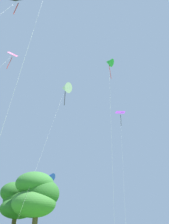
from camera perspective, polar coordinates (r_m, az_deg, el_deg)
kite_pink_low at (r=30.81m, az=-18.73°, el=12.21°), size 1.21×12.38×22.56m
kite_blue_delta at (r=39.19m, az=-8.65°, el=-15.75°), size 1.74×11.89×9.98m
kite_black_large at (r=28.79m, az=-16.95°, el=24.62°), size 3.22×10.77×25.51m
kite_white_distant at (r=38.97m, az=-4.83°, el=6.08°), size 2.39×11.57×24.03m
kite_purple_streamer at (r=49.50m, az=9.05°, el=-1.12°), size 2.26×9.91×24.89m
kite_green_small at (r=39.42m, az=6.17°, el=12.28°), size 1.79×6.86×27.47m
tree_right_cluster at (r=27.79m, az=-11.97°, el=-19.66°), size 5.10×4.87×7.52m
tree_left_oak at (r=31.27m, az=-16.55°, el=-20.76°), size 4.79×4.78×6.89m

